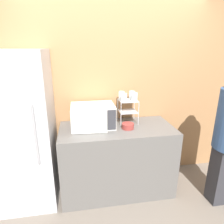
# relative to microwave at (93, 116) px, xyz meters

# --- Properties ---
(ground_plane) EXTENTS (12.00, 12.00, 0.00)m
(ground_plane) POSITION_rel_microwave_xyz_m (0.30, -0.43, -1.06)
(ground_plane) COLOR #6B6056
(wall_back) EXTENTS (8.00, 0.06, 2.60)m
(wall_back) POSITION_rel_microwave_xyz_m (0.30, 0.30, 0.24)
(wall_back) COLOR #9E7047
(wall_back) RESTS_ON ground_plane
(counter) EXTENTS (1.46, 0.69, 0.91)m
(counter) POSITION_rel_microwave_xyz_m (0.30, -0.09, -0.60)
(counter) COLOR #595654
(counter) RESTS_ON ground_plane
(microwave) EXTENTS (0.54, 0.45, 0.29)m
(microwave) POSITION_rel_microwave_xyz_m (0.00, 0.00, 0.00)
(microwave) COLOR silver
(microwave) RESTS_ON counter
(dish_rack) EXTENTS (0.24, 0.22, 0.32)m
(dish_rack) POSITION_rel_microwave_xyz_m (0.48, 0.07, 0.08)
(dish_rack) COLOR #B2B2B7
(dish_rack) RESTS_ON counter
(glass_front_left) EXTENTS (0.08, 0.08, 0.11)m
(glass_front_left) POSITION_rel_microwave_xyz_m (0.41, 0.02, 0.22)
(glass_front_left) COLOR silver
(glass_front_left) RESTS_ON dish_rack
(glass_back_right) EXTENTS (0.08, 0.08, 0.11)m
(glass_back_right) POSITION_rel_microwave_xyz_m (0.54, 0.13, 0.22)
(glass_back_right) COLOR silver
(glass_back_right) RESTS_ON dish_rack
(glass_front_right) EXTENTS (0.08, 0.08, 0.11)m
(glass_front_right) POSITION_rel_microwave_xyz_m (0.55, 0.02, 0.22)
(glass_front_right) COLOR silver
(glass_front_right) RESTS_ON dish_rack
(glass_back_left) EXTENTS (0.08, 0.08, 0.11)m
(glass_back_left) POSITION_rel_microwave_xyz_m (0.40, 0.13, 0.22)
(glass_back_left) COLOR silver
(glass_back_left) RESTS_ON dish_rack
(bowl) EXTENTS (0.15, 0.15, 0.07)m
(bowl) POSITION_rel_microwave_xyz_m (0.43, -0.14, -0.11)
(bowl) COLOR maroon
(bowl) RESTS_ON counter
(refrigerator) EXTENTS (0.65, 0.71, 1.87)m
(refrigerator) POSITION_rel_microwave_xyz_m (-0.81, -0.08, -0.12)
(refrigerator) COLOR #B7B7BC
(refrigerator) RESTS_ON ground_plane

